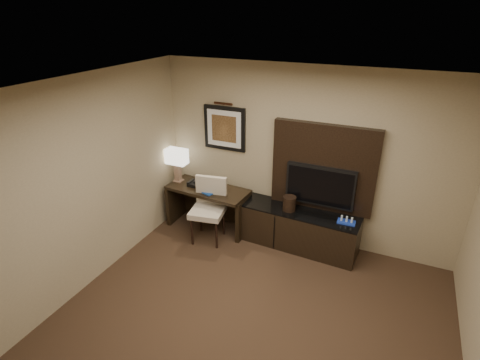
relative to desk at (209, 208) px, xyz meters
The scene contains 17 objects.
floor 2.63m from the desk, 55.78° to the right, with size 4.50×5.00×0.01m, color #332217.
ceiling 3.50m from the desk, 55.78° to the right, with size 4.50×5.00×0.01m, color silver.
wall_back 1.80m from the desk, 13.46° to the left, with size 4.50×0.01×2.70m, color tan.
wall_left 2.50m from the desk, 110.13° to the right, with size 0.01×5.00×2.70m, color tan.
desk is the anchor object (origin of this frame).
credenza 1.52m from the desk, ahead, with size 1.80×0.50×0.62m, color black.
tv_wall_panel 2.01m from the desk, ahead, with size 1.50×0.12×1.30m, color black.
tv 1.89m from the desk, ahead, with size 1.00×0.08×0.60m, color black.
artwork 1.34m from the desk, 63.70° to the left, with size 0.70×0.04×0.70m, color black.
picture_light 1.72m from the desk, 60.80° to the left, with size 0.04×0.04×0.30m, color #3E2114.
desk_chair 0.42m from the desk, 63.00° to the right, with size 0.49×0.57×1.03m, color beige, non-canonical shape.
table_lamp 0.85m from the desk, behind, with size 0.32×0.18×0.52m, color #91705A, non-canonical shape.
desk_phone 0.47m from the desk, behind, with size 0.21×0.19×0.11m, color black, non-canonical shape.
blue_folder 0.38m from the desk, 32.98° to the right, with size 0.24×0.32×0.02m, color #174297.
book 0.49m from the desk, 25.88° to the right, with size 0.16×0.02×0.22m, color #B1A28B.
ice_bucket 1.42m from the desk, ahead, with size 0.20×0.20×0.22m, color black.
minibar_tray 2.24m from the desk, ahead, with size 0.25×0.15×0.09m, color #1A38AF, non-canonical shape.
Camera 1 is at (1.23, -2.59, 3.39)m, focal length 28.00 mm.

